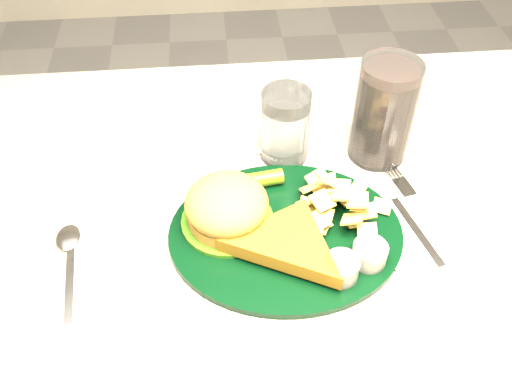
% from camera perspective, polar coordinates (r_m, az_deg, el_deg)
% --- Properties ---
extents(table, '(1.20, 0.80, 0.75)m').
position_cam_1_polar(table, '(1.08, 1.53, -16.60)').
color(table, gray).
rests_on(table, ground).
extents(dinner_plate, '(0.32, 0.27, 0.07)m').
position_cam_1_polar(dinner_plate, '(0.74, 3.07, -2.66)').
color(dinner_plate, black).
rests_on(dinner_plate, table).
extents(water_glass, '(0.08, 0.08, 0.11)m').
position_cam_1_polar(water_glass, '(0.84, 2.94, 6.63)').
color(water_glass, silver).
rests_on(water_glass, table).
extents(cola_glass, '(0.10, 0.10, 0.16)m').
position_cam_1_polar(cola_glass, '(0.84, 12.66, 7.82)').
color(cola_glass, black).
rests_on(cola_glass, table).
extents(fork_napkin, '(0.16, 0.19, 0.01)m').
position_cam_1_polar(fork_napkin, '(0.79, 15.57, -3.28)').
color(fork_napkin, white).
rests_on(fork_napkin, table).
extents(spoon, '(0.06, 0.16, 0.01)m').
position_cam_1_polar(spoon, '(0.74, -18.17, -8.73)').
color(spoon, white).
rests_on(spoon, table).
extents(wrapped_straw, '(0.23, 0.08, 0.01)m').
position_cam_1_polar(wrapped_straw, '(0.87, -4.87, 3.71)').
color(wrapped_straw, white).
rests_on(wrapped_straw, table).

